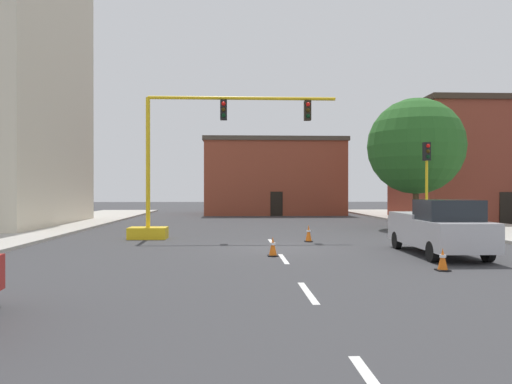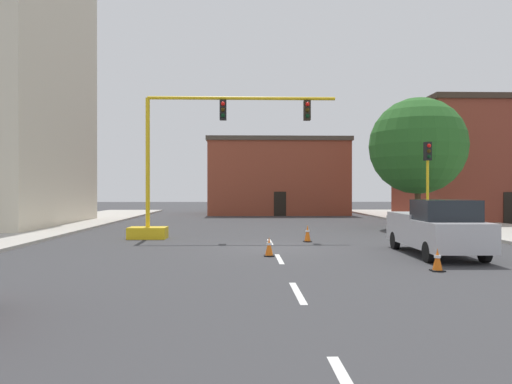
{
  "view_description": "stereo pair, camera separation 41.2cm",
  "coord_description": "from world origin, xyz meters",
  "px_view_note": "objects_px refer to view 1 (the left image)",
  "views": [
    {
      "loc": [
        -1.66,
        -19.6,
        2.31
      ],
      "look_at": [
        -0.54,
        5.93,
        2.23
      ],
      "focal_mm": 34.74,
      "sensor_mm": 36.0,
      "label": 1
    },
    {
      "loc": [
        -1.25,
        -19.62,
        2.31
      ],
      "look_at": [
        -0.54,
        5.93,
        2.23
      ],
      "focal_mm": 34.74,
      "sensor_mm": 36.0,
      "label": 2
    }
  ],
  "objects_px": {
    "traffic_signal_gantry": "(176,191)",
    "traffic_cone_roadside_c": "(309,233)",
    "traffic_light_pole_right": "(427,167)",
    "traffic_cone_roadside_a": "(273,247)",
    "pickup_truck_silver": "(438,228)",
    "tree_right_mid": "(416,146)",
    "traffic_cone_roadside_b": "(443,260)"
  },
  "relations": [
    {
      "from": "traffic_light_pole_right",
      "to": "tree_right_mid",
      "type": "xyz_separation_m",
      "value": [
        0.98,
        4.16,
        1.44
      ]
    },
    {
      "from": "traffic_cone_roadside_a",
      "to": "pickup_truck_silver",
      "type": "bearing_deg",
      "value": 0.63
    },
    {
      "from": "tree_right_mid",
      "to": "traffic_cone_roadside_b",
      "type": "height_order",
      "value": "tree_right_mid"
    },
    {
      "from": "traffic_light_pole_right",
      "to": "tree_right_mid",
      "type": "distance_m",
      "value": 4.51
    },
    {
      "from": "tree_right_mid",
      "to": "traffic_cone_roadside_c",
      "type": "bearing_deg",
      "value": -136.5
    },
    {
      "from": "traffic_signal_gantry",
      "to": "traffic_light_pole_right",
      "type": "relative_size",
      "value": 2.07
    },
    {
      "from": "traffic_cone_roadside_c",
      "to": "tree_right_mid",
      "type": "bearing_deg",
      "value": 43.5
    },
    {
      "from": "pickup_truck_silver",
      "to": "traffic_cone_roadside_c",
      "type": "distance_m",
      "value": 6.21
    },
    {
      "from": "traffic_cone_roadside_b",
      "to": "traffic_cone_roadside_c",
      "type": "height_order",
      "value": "traffic_cone_roadside_c"
    },
    {
      "from": "tree_right_mid",
      "to": "traffic_cone_roadside_a",
      "type": "height_order",
      "value": "tree_right_mid"
    },
    {
      "from": "traffic_cone_roadside_c",
      "to": "traffic_cone_roadside_a",
      "type": "bearing_deg",
      "value": -112.44
    },
    {
      "from": "traffic_signal_gantry",
      "to": "traffic_cone_roadside_a",
      "type": "bearing_deg",
      "value": -57.49
    },
    {
      "from": "traffic_light_pole_right",
      "to": "traffic_cone_roadside_b",
      "type": "xyz_separation_m",
      "value": [
        -3.96,
        -11.19,
        -3.21
      ]
    },
    {
      "from": "traffic_signal_gantry",
      "to": "tree_right_mid",
      "type": "bearing_deg",
      "value": 21.83
    },
    {
      "from": "traffic_cone_roadside_a",
      "to": "traffic_cone_roadside_b",
      "type": "height_order",
      "value": "traffic_cone_roadside_a"
    },
    {
      "from": "pickup_truck_silver",
      "to": "traffic_cone_roadside_c",
      "type": "height_order",
      "value": "pickup_truck_silver"
    },
    {
      "from": "traffic_signal_gantry",
      "to": "traffic_cone_roadside_c",
      "type": "height_order",
      "value": "traffic_signal_gantry"
    },
    {
      "from": "traffic_light_pole_right",
      "to": "traffic_cone_roadside_a",
      "type": "bearing_deg",
      "value": -137.59
    },
    {
      "from": "traffic_cone_roadside_a",
      "to": "traffic_cone_roadside_c",
      "type": "xyz_separation_m",
      "value": [
        1.99,
        4.82,
        0.04
      ]
    },
    {
      "from": "tree_right_mid",
      "to": "pickup_truck_silver",
      "type": "distance_m",
      "value": 13.11
    },
    {
      "from": "traffic_light_pole_right",
      "to": "traffic_cone_roadside_c",
      "type": "bearing_deg",
      "value": -155.35
    },
    {
      "from": "traffic_light_pole_right",
      "to": "traffic_cone_roadside_a",
      "type": "xyz_separation_m",
      "value": [
        -8.59,
        -7.85,
        -3.19
      ]
    },
    {
      "from": "pickup_truck_silver",
      "to": "traffic_cone_roadside_a",
      "type": "bearing_deg",
      "value": -179.37
    },
    {
      "from": "tree_right_mid",
      "to": "traffic_cone_roadside_b",
      "type": "relative_size",
      "value": 11.99
    },
    {
      "from": "pickup_truck_silver",
      "to": "traffic_cone_roadside_b",
      "type": "bearing_deg",
      "value": -110.99
    },
    {
      "from": "tree_right_mid",
      "to": "pickup_truck_silver",
      "type": "xyz_separation_m",
      "value": [
        -3.63,
        -11.95,
        -3.99
      ]
    },
    {
      "from": "traffic_cone_roadside_a",
      "to": "traffic_cone_roadside_c",
      "type": "distance_m",
      "value": 5.21
    },
    {
      "from": "traffic_light_pole_right",
      "to": "pickup_truck_silver",
      "type": "bearing_deg",
      "value": -108.82
    },
    {
      "from": "pickup_truck_silver",
      "to": "traffic_signal_gantry",
      "type": "bearing_deg",
      "value": 147.41
    },
    {
      "from": "traffic_signal_gantry",
      "to": "traffic_cone_roadside_c",
      "type": "xyz_separation_m",
      "value": [
        6.14,
        -1.7,
        -1.92
      ]
    },
    {
      "from": "traffic_cone_roadside_a",
      "to": "traffic_cone_roadside_b",
      "type": "bearing_deg",
      "value": -35.76
    },
    {
      "from": "traffic_cone_roadside_c",
      "to": "pickup_truck_silver",
      "type": "bearing_deg",
      "value": -50.27
    }
  ]
}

